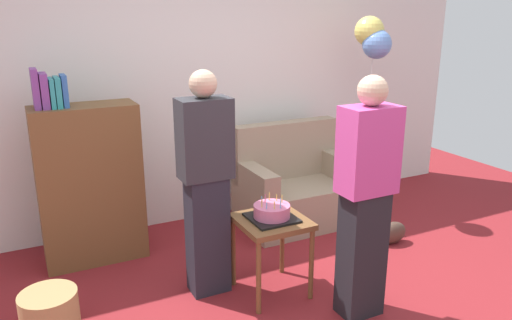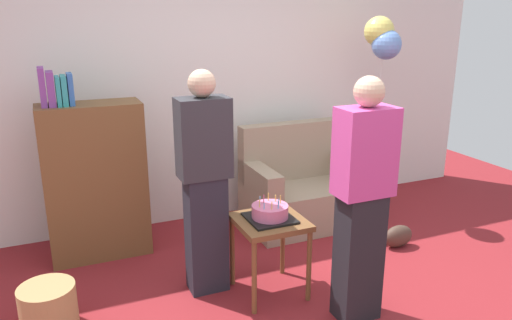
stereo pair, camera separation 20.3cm
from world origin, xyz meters
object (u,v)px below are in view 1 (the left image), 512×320
at_px(person_holding_cake, 365,199).
at_px(bookshelf, 89,182).
at_px(person_blowing_candles, 206,184).
at_px(balloon_bunch, 373,38).
at_px(handbag, 392,233).
at_px(couch, 295,188).
at_px(wicker_basket, 50,314).
at_px(birthday_cake, 272,212).
at_px(side_table, 272,230).

bearing_deg(person_holding_cake, bookshelf, -32.61).
xyz_separation_m(person_blowing_candles, balloon_bunch, (1.98, 0.72, 0.93)).
height_order(person_holding_cake, balloon_bunch, balloon_bunch).
distance_m(handbag, balloon_bunch, 1.83).
distance_m(couch, handbag, 1.00).
height_order(couch, person_holding_cake, person_holding_cake).
bearing_deg(bookshelf, person_blowing_candles, -53.11).
distance_m(wicker_basket, balloon_bunch, 3.57).
relative_size(wicker_basket, handbag, 1.29).
bearing_deg(birthday_cake, bookshelf, 133.63).
relative_size(person_blowing_candles, person_holding_cake, 1.00).
distance_m(couch, birthday_cake, 1.36).
relative_size(couch, person_blowing_candles, 0.67).
bearing_deg(wicker_basket, bookshelf, 65.54).
relative_size(bookshelf, person_holding_cake, 0.98).
height_order(bookshelf, birthday_cake, bookshelf).
height_order(couch, side_table, couch).
bearing_deg(couch, bookshelf, 177.60).
bearing_deg(birthday_cake, balloon_bunch, 30.90).
distance_m(bookshelf, handbag, 2.64).
relative_size(side_table, birthday_cake, 1.81).
relative_size(side_table, handbag, 2.07).
bearing_deg(side_table, person_blowing_candles, 150.02).
bearing_deg(person_holding_cake, balloon_bunch, -113.87).
distance_m(person_blowing_candles, balloon_bunch, 2.30).
bearing_deg(handbag, wicker_basket, -178.91).
bearing_deg(person_blowing_candles, handbag, 13.52).
relative_size(person_blowing_candles, handbag, 5.82).
distance_m(birthday_cake, handbag, 1.47).
bearing_deg(person_holding_cake, person_blowing_candles, -27.06).
bearing_deg(couch, wicker_basket, -159.37).
height_order(person_holding_cake, wicker_basket, person_holding_cake).
relative_size(person_holding_cake, wicker_basket, 4.53).
bearing_deg(wicker_basket, couch, 20.63).
height_order(person_blowing_candles, balloon_bunch, balloon_bunch).
bearing_deg(side_table, balloon_bunch, 30.90).
bearing_deg(balloon_bunch, birthday_cake, -149.10).
xyz_separation_m(person_blowing_candles, person_holding_cake, (0.81, -0.73, 0.00)).
distance_m(bookshelf, birthday_cake, 1.55).
distance_m(side_table, handbag, 1.42).
relative_size(side_table, wicker_basket, 1.61).
xyz_separation_m(birthday_cake, balloon_bunch, (1.58, 0.95, 1.13)).
distance_m(couch, balloon_bunch, 1.61).
xyz_separation_m(bookshelf, side_table, (1.07, -1.12, -0.18)).
height_order(bookshelf, balloon_bunch, balloon_bunch).
height_order(birthday_cake, handbag, birthday_cake).
bearing_deg(handbag, birthday_cake, -170.70).
height_order(handbag, balloon_bunch, balloon_bunch).
bearing_deg(balloon_bunch, bookshelf, 176.25).
height_order(wicker_basket, handbag, wicker_basket).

